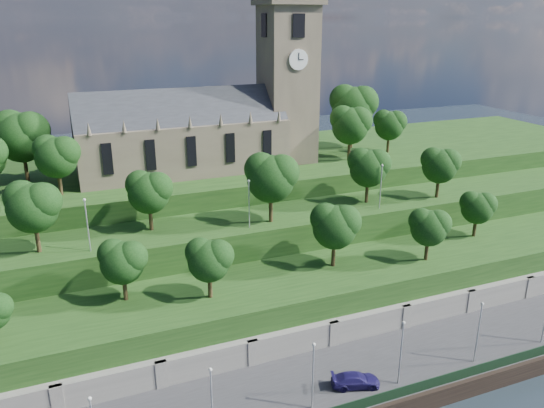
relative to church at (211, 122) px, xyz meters
name	(u,v)px	position (x,y,z in m)	size (l,w,h in m)	color
promenade	(314,389)	(-0.79, -39.98, -21.52)	(160.00, 12.00, 2.00)	#2D2D30
retaining_wall	(292,347)	(-0.79, -34.01, -20.02)	(160.00, 2.10, 5.00)	slate
embankment_lower	(272,310)	(-0.79, -27.98, -18.52)	(160.00, 12.00, 8.00)	#1B3C14
embankment_upper	(243,260)	(-0.79, -16.98, -16.52)	(160.00, 10.00, 12.00)	#1B3C14
hilltop	(204,204)	(-0.79, 4.02, -15.02)	(160.00, 32.00, 15.00)	#1B3C14
church	(211,122)	(0.00, 0.00, 0.00)	(38.60, 12.35, 27.60)	brown
trees_lower	(301,238)	(3.09, -27.72, -9.55)	(67.03, 8.81, 8.37)	black
trees_upper	(258,179)	(1.24, -17.90, -4.68)	(62.65, 8.85, 9.51)	black
trees_hilltop	(220,126)	(1.42, -0.28, -0.67)	(70.88, 16.73, 11.70)	black
lamp_posts_promenade	(313,371)	(-2.79, -43.48, -16.20)	(60.36, 0.36, 7.45)	#B2B2B7
lamp_posts_upper	(249,200)	(-0.79, -19.98, -6.64)	(40.36, 0.36, 6.59)	#B2B2B7
car_right	(355,380)	(2.82, -42.20, -19.79)	(2.06, 5.06, 1.47)	#1E1751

